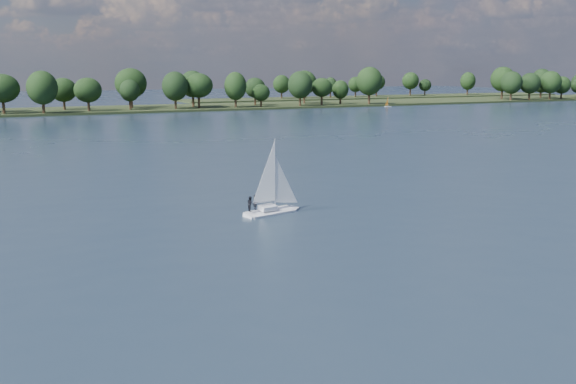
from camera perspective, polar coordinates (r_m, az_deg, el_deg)
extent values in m
plane|color=#233342|center=(130.15, -10.11, 4.27)|extent=(700.00, 700.00, 0.00)
cube|color=black|center=(239.43, -17.68, 6.85)|extent=(660.00, 40.00, 1.50)
cube|color=black|center=(345.48, 8.44, 8.30)|extent=(220.00, 30.00, 1.40)
cube|color=silver|center=(65.38, -1.52, -1.96)|extent=(6.31, 3.03, 0.72)
cube|color=silver|center=(65.23, -1.52, -1.34)|extent=(1.99, 1.45, 0.45)
cylinder|color=silver|center=(64.61, -1.54, 1.57)|extent=(0.11, 0.11, 7.16)
imported|color=black|center=(64.75, -2.94, -0.90)|extent=(0.42, 0.60, 1.54)
imported|color=black|center=(63.91, -3.37, -1.06)|extent=(0.60, 0.77, 1.54)
cube|color=white|center=(260.11, 8.88, 7.50)|extent=(2.71, 1.16, 0.43)
cylinder|color=silver|center=(260.00, 8.89, 7.97)|extent=(0.08, 0.08, 3.80)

